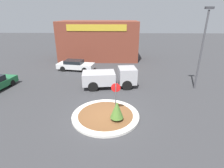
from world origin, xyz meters
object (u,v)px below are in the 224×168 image
utility_truck (110,77)px  light_pole (202,45)px  parked_sedan_white (75,65)px  stop_sign (116,93)px

utility_truck → light_pole: bearing=-8.2°
parked_sedan_white → utility_truck: bearing=-40.6°
utility_truck → light_pole: (8.41, -0.16, 3.26)m
stop_sign → light_pole: size_ratio=0.33×
stop_sign → light_pole: 9.67m
light_pole → parked_sedan_white: bearing=156.2°
stop_sign → light_pole: (7.83, 5.03, 2.62)m
utility_truck → parked_sedan_white: (-4.78, 5.65, -0.36)m
stop_sign → parked_sedan_white: (-5.36, 10.84, -1.01)m
parked_sedan_white → light_pole: 14.86m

